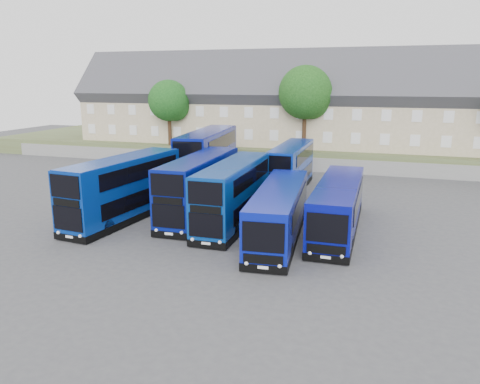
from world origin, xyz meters
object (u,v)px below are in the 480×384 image
Objects in this scene: dd_front_mid at (200,188)px; tree_mid at (307,95)px; tree_west at (170,102)px; coach_east_a at (279,213)px; dd_front_left at (124,190)px.

dd_front_mid is 22.20m from tree_mid.
dd_front_mid is 1.42× the size of tree_west.
tree_west is at bearing 123.15° from coach_east_a.
tree_mid is (8.62, 23.34, 5.93)m from dd_front_left.
dd_front_left is 1.21× the size of tree_mid.
tree_mid is (-2.65, 23.94, 6.49)m from coach_east_a.
dd_front_mid is at bearing 31.49° from dd_front_left.
coach_east_a is at bearing -83.68° from tree_mid.
coach_east_a is 1.56× the size of tree_west.
dd_front_mid is (4.79, 2.30, -0.03)m from dd_front_left.
tree_mid is (16.00, 0.50, 1.02)m from tree_west.
tree_west reaches higher than coach_east_a.
dd_front_left reaches higher than coach_east_a.
tree_mid reaches higher than tree_west.
dd_front_mid is 24.38m from tree_west.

